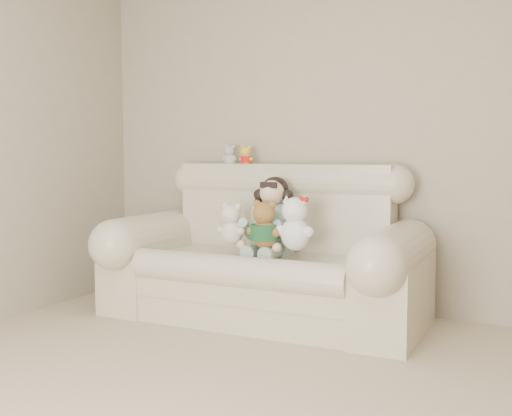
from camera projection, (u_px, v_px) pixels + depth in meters
The scene contains 8 objects.
wall_back at pixel (392, 124), 4.12m from camera, with size 4.50×4.50×0.00m, color #A29881.
sofa at pixel (263, 242), 4.05m from camera, with size 2.10×0.95×1.03m, color beige, non-canonical shape.
seated_child at pixel (273, 215), 4.09m from camera, with size 0.32×0.39×0.54m, color #327362, non-canonical shape.
brown_teddy at pixel (265, 220), 3.87m from camera, with size 0.23×0.18×0.36m, color brown, non-canonical shape.
white_cat at pixel (295, 218), 3.81m from camera, with size 0.26×0.20×0.40m, color silver, non-canonical shape.
cream_teddy at pixel (232, 220), 4.03m from camera, with size 0.21×0.16×0.33m, color beige, non-canonical shape.
yellow_mini_bear at pixel (246, 154), 4.42m from camera, with size 0.11×0.08×0.17m, color yellow, non-canonical shape.
grey_mini_plush at pixel (230, 154), 4.53m from camera, with size 0.12×0.09×0.18m, color silver, non-canonical shape.
Camera 1 is at (0.98, -1.63, 1.10)m, focal length 42.89 mm.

